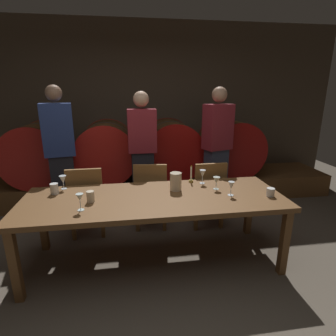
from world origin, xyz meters
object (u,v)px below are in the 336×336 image
object	(u,v)px
chair_left	(87,198)
cup_right	(270,192)
wine_glass_far_right	(231,186)
wine_glass_right	(216,180)
chair_right	(207,191)
wine_barrel_far_right	(229,147)
guest_right	(217,149)
wine_barrel_center_left	(107,151)
wine_barrel_center_right	(171,149)
wine_glass_center	(203,174)
guest_left	(61,153)
wine_glass_left	(80,198)
guest_center	(142,154)
candle_center	(191,177)
wine_barrel_far_left	(39,153)
chair_center	(151,192)
cup_left	(54,189)
cup_center	(90,197)
wine_glass_far_left	(63,180)
pitcher	(176,182)
dining_table	(154,203)

from	to	relation	value
chair_left	cup_right	world-z (taller)	chair_left
wine_glass_far_right	wine_glass_right	bearing A→B (deg)	115.85
chair_right	wine_barrel_far_right	bearing A→B (deg)	-123.82
guest_right	wine_barrel_center_left	bearing A→B (deg)	-40.10
wine_barrel_center_right	guest_right	xyz separation A→B (m)	(0.57, -0.60, 0.11)
wine_glass_far_right	wine_glass_center	bearing A→B (deg)	115.76
guest_left	wine_glass_left	distance (m)	1.46
guest_center	wine_barrel_center_right	bearing A→B (deg)	-130.80
guest_center	candle_center	world-z (taller)	guest_center
cup_right	candle_center	bearing A→B (deg)	142.51
wine_glass_left	wine_glass_center	bearing A→B (deg)	22.71
wine_barrel_far_left	chair_center	bearing A→B (deg)	-33.58
wine_barrel_center_left	wine_glass_left	size ratio (longest dim) A/B	5.88
wine_barrel_center_right	guest_left	world-z (taller)	guest_left
chair_center	wine_barrel_center_right	bearing A→B (deg)	-105.89
wine_barrel_far_right	wine_glass_center	world-z (taller)	wine_barrel_far_right
wine_barrel_center_left	chair_center	world-z (taller)	wine_barrel_center_left
cup_left	wine_glass_left	bearing A→B (deg)	-53.55
guest_center	cup_center	bearing A→B (deg)	64.10
wine_barrel_far_left	wine_glass_far_right	world-z (taller)	wine_barrel_far_left
wine_barrel_far_right	cup_right	world-z (taller)	wine_barrel_far_right
wine_barrel_center_right	wine_glass_far_left	xyz separation A→B (m)	(-1.39, -1.42, 0.02)
wine_glass_far_left	cup_center	size ratio (longest dim) A/B	1.39
guest_right	candle_center	distance (m)	0.99
wine_barrel_far_left	cup_right	world-z (taller)	wine_barrel_far_left
pitcher	wine_barrel_center_left	bearing A→B (deg)	116.56
chair_center	wine_glass_center	world-z (taller)	chair_center
chair_left	cup_left	xyz separation A→B (m)	(-0.24, -0.41, 0.29)
dining_table	chair_right	xyz separation A→B (m)	(0.75, 0.66, -0.17)
wine_glass_center	chair_right	bearing A→B (deg)	63.41
chair_center	cup_center	xyz separation A→B (m)	(-0.63, -0.75, 0.29)
guest_left	wine_barrel_center_right	bearing A→B (deg)	-170.06
dining_table	cup_center	bearing A→B (deg)	-177.00
dining_table	cup_center	world-z (taller)	cup_center
wine_barrel_far_right	wine_glass_far_left	size ratio (longest dim) A/B	6.15
wine_glass_far_left	wine_barrel_center_left	bearing A→B (deg)	75.77
wine_barrel_far_left	chair_left	xyz separation A→B (m)	(0.83, -1.13, -0.31)
wine_glass_far_right	cup_left	size ratio (longest dim) A/B	1.33
wine_glass_center	wine_glass_far_right	distance (m)	0.43
chair_right	wine_glass_far_right	distance (m)	0.80
chair_center	pitcher	xyz separation A→B (m)	(0.22, -0.56, 0.33)
wine_barrel_center_left	cup_right	distance (m)	2.58
wine_glass_far_right	chair_left	bearing A→B (deg)	154.61
wine_barrel_center_right	wine_glass_far_left	bearing A→B (deg)	-134.34
pitcher	cup_center	size ratio (longest dim) A/B	1.77
wine_barrel_far_left	candle_center	size ratio (longest dim) A/B	4.42
dining_table	wine_glass_left	world-z (taller)	wine_glass_left
wine_barrel_center_left	wine_barrel_center_right	world-z (taller)	same
chair_left	wine_glass_far_right	world-z (taller)	chair_left
wine_glass_left	wine_glass_right	xyz separation A→B (m)	(1.34, 0.32, -0.02)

